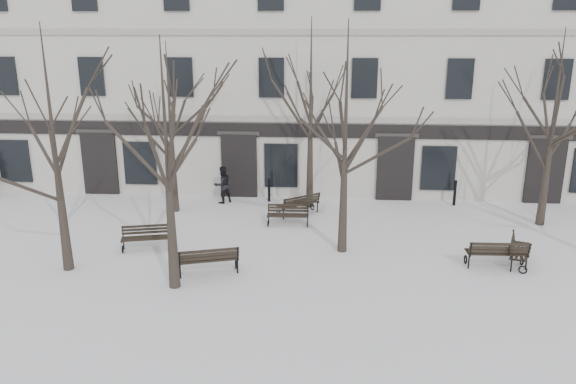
# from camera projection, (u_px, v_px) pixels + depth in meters

# --- Properties ---
(ground) EXTENTS (100.00, 100.00, 0.00)m
(ground) POSITION_uv_depth(u_px,v_px,m) (310.00, 270.00, 18.03)
(ground) COLOR silver
(ground) RESTS_ON ground
(building) EXTENTS (40.40, 10.20, 11.40)m
(building) POSITION_uv_depth(u_px,v_px,m) (320.00, 67.00, 28.87)
(building) COLOR #BCB8AD
(building) RESTS_ON ground
(tree_0) EXTENTS (5.36, 5.36, 7.65)m
(tree_0) POSITION_uv_depth(u_px,v_px,m) (51.00, 122.00, 16.75)
(tree_0) COLOR black
(tree_0) RESTS_ON ground
(tree_1) EXTENTS (5.12, 5.12, 7.32)m
(tree_1) POSITION_uv_depth(u_px,v_px,m) (166.00, 137.00, 15.57)
(tree_1) COLOR black
(tree_1) RESTS_ON ground
(tree_2) EXTENTS (5.44, 5.44, 7.77)m
(tree_2) POSITION_uv_depth(u_px,v_px,m) (346.00, 112.00, 18.20)
(tree_2) COLOR black
(tree_2) RESTS_ON ground
(tree_4) EXTENTS (4.89, 4.89, 6.99)m
(tree_4) POSITION_uv_depth(u_px,v_px,m) (169.00, 108.00, 22.60)
(tree_4) COLOR black
(tree_4) RESTS_ON ground
(tree_5) EXTENTS (5.55, 5.55, 7.93)m
(tree_5) POSITION_uv_depth(u_px,v_px,m) (311.00, 92.00, 23.03)
(tree_5) COLOR black
(tree_5) RESTS_ON ground
(tree_6) EXTENTS (5.26, 5.26, 7.51)m
(tree_6) POSITION_uv_depth(u_px,v_px,m) (555.00, 106.00, 20.87)
(tree_6) COLOR black
(tree_6) RESTS_ON ground
(bench_0) EXTENTS (1.76, 0.98, 0.84)m
(bench_0) POSITION_uv_depth(u_px,v_px,m) (146.00, 237.00, 19.61)
(bench_0) COLOR black
(bench_0) RESTS_ON ground
(bench_1) EXTENTS (1.98, 1.19, 0.95)m
(bench_1) POSITION_uv_depth(u_px,v_px,m) (208.00, 259.00, 17.57)
(bench_1) COLOR black
(bench_1) RESTS_ON ground
(bench_2) EXTENTS (1.94, 0.74, 0.97)m
(bench_2) POSITION_uv_depth(u_px,v_px,m) (497.00, 253.00, 18.06)
(bench_2) COLOR black
(bench_2) RESTS_ON ground
(bench_3) EXTENTS (1.64, 0.62, 0.82)m
(bench_3) POSITION_uv_depth(u_px,v_px,m) (288.00, 214.00, 22.00)
(bench_3) COLOR black
(bench_3) RESTS_ON ground
(bench_4) EXTENTS (1.80, 1.60, 0.91)m
(bench_4) POSITION_uv_depth(u_px,v_px,m) (299.00, 204.00, 23.16)
(bench_4) COLOR black
(bench_4) RESTS_ON ground
(bench_5) EXTENTS (1.19, 1.82, 0.87)m
(bench_5) POSITION_uv_depth(u_px,v_px,m) (518.00, 250.00, 18.42)
(bench_5) COLOR black
(bench_5) RESTS_ON ground
(bollard_a) EXTENTS (0.14, 0.14, 1.07)m
(bollard_a) POSITION_uv_depth(u_px,v_px,m) (269.00, 189.00, 24.96)
(bollard_a) COLOR black
(bollard_a) RESTS_ON ground
(bollard_b) EXTENTS (0.15, 0.15, 1.15)m
(bollard_b) POSITION_uv_depth(u_px,v_px,m) (455.00, 192.00, 24.40)
(bollard_b) COLOR black
(bollard_b) RESTS_ON ground
(pedestrian_b) EXTENTS (1.02, 1.00, 1.65)m
(pedestrian_b) POSITION_uv_depth(u_px,v_px,m) (223.00, 203.00, 24.95)
(pedestrian_b) COLOR black
(pedestrian_b) RESTS_ON ground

